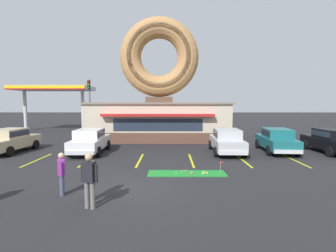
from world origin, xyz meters
TOP-DOWN VIEW (x-y plane):
  - ground_plane at (0.00, 0.00)m, footprint 160.00×160.00m
  - donut_shop_building at (0.50, 13.94)m, footprint 12.30×6.75m
  - putting_mat at (2.28, 2.10)m, footprint 3.66×1.11m
  - mini_donut_near_left at (2.45, 1.82)m, footprint 0.13×0.13m
  - mini_donut_near_right at (2.25, 2.52)m, footprint 0.13×0.13m
  - mini_donut_mid_left at (3.02, 1.97)m, footprint 0.13×0.13m
  - mini_donut_mid_centre at (0.67, 2.12)m, footprint 0.13×0.13m
  - mini_donut_mid_right at (2.07, 2.27)m, footprint 0.13×0.13m
  - mini_donut_far_left at (3.10, 2.22)m, footprint 0.13×0.13m
  - mini_donut_far_centre at (2.51, 2.17)m, footprint 0.13×0.13m
  - mini_donut_far_right at (3.22, 2.08)m, footprint 0.13×0.13m
  - golf_ball at (1.77, 2.01)m, footprint 0.04×0.04m
  - putting_flag_pin at (3.89, 2.14)m, footprint 0.13×0.01m
  - car_teal at (8.71, 7.63)m, footprint 2.22×4.67m
  - car_champagne at (-9.25, 7.34)m, footprint 2.24×4.68m
  - car_black at (12.17, 7.32)m, footprint 2.08×4.61m
  - car_silver at (5.24, 7.22)m, footprint 2.08×4.61m
  - car_white at (-3.83, 7.17)m, footprint 2.04×4.59m
  - pedestrian_blue_sweater_man at (-2.42, -0.79)m, footprint 0.35×0.57m
  - pedestrian_hooded_kid at (-1.05, -1.99)m, footprint 0.58×0.34m
  - pedestrian_clipboard_woman at (-1.25, -1.33)m, footprint 0.24×0.60m
  - trash_bin at (6.36, 10.55)m, footprint 0.57×0.57m
  - traffic_light_pole at (-7.16, 18.13)m, footprint 0.28×0.47m
  - gas_station_canopy at (-12.54, 21.52)m, footprint 9.00×4.46m
  - parking_stripe_far_left at (-6.28, 5.00)m, footprint 0.12×3.60m
  - parking_stripe_left at (-3.28, 5.00)m, footprint 0.12×3.60m
  - parking_stripe_mid_left at (-0.28, 5.00)m, footprint 0.12×3.60m
  - parking_stripe_centre at (2.72, 5.00)m, footprint 0.12×3.60m
  - parking_stripe_mid_right at (5.72, 5.00)m, footprint 0.12×3.60m
  - parking_stripe_right at (8.72, 5.00)m, footprint 0.12×3.60m

SIDE VIEW (x-z plane):
  - ground_plane at x=0.00m, z-range 0.00..0.00m
  - parking_stripe_far_left at x=-6.28m, z-range 0.00..0.01m
  - parking_stripe_left at x=-3.28m, z-range 0.00..0.01m
  - parking_stripe_mid_left at x=-0.28m, z-range 0.00..0.01m
  - parking_stripe_centre at x=2.72m, z-range 0.00..0.01m
  - parking_stripe_mid_right at x=5.72m, z-range 0.00..0.01m
  - parking_stripe_right at x=8.72m, z-range 0.00..0.01m
  - putting_mat at x=2.28m, z-range 0.00..0.03m
  - mini_donut_near_left at x=2.45m, z-range 0.03..0.07m
  - mini_donut_near_right at x=2.25m, z-range 0.03..0.07m
  - mini_donut_mid_left at x=3.02m, z-range 0.03..0.07m
  - mini_donut_mid_centre at x=0.67m, z-range 0.03..0.07m
  - mini_donut_mid_right at x=2.07m, z-range 0.03..0.07m
  - mini_donut_far_left at x=3.10m, z-range 0.03..0.07m
  - mini_donut_far_centre at x=2.51m, z-range 0.03..0.07m
  - mini_donut_far_right at x=3.22m, z-range 0.03..0.07m
  - golf_ball at x=1.77m, z-range 0.03..0.07m
  - putting_flag_pin at x=3.89m, z-range 0.16..0.71m
  - trash_bin at x=6.36m, z-range 0.01..0.99m
  - pedestrian_blue_sweater_man at x=-2.42m, z-range 0.08..1.63m
  - pedestrian_clipboard_woman at x=-1.25m, z-range 0.08..1.66m
  - car_teal at x=8.71m, z-range 0.07..1.67m
  - car_champagne at x=-9.25m, z-range 0.07..1.67m
  - car_black at x=12.17m, z-range 0.07..1.67m
  - car_silver at x=5.24m, z-range 0.07..1.67m
  - car_white at x=-3.83m, z-range 0.07..1.67m
  - pedestrian_hooded_kid at x=-1.05m, z-range 0.10..1.87m
  - traffic_light_pole at x=-7.16m, z-range 0.81..6.61m
  - donut_shop_building at x=0.50m, z-range -1.74..9.22m
  - gas_station_canopy at x=-12.54m, z-range 2.21..7.51m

